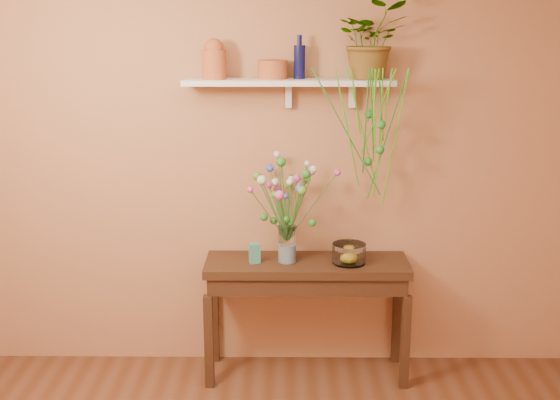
% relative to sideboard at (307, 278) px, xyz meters
% --- Properties ---
extents(room, '(4.04, 4.04, 2.70)m').
position_rel_sideboard_xyz_m(room, '(-0.17, -1.77, 0.67)').
color(room, brown).
rests_on(room, ground).
extents(sideboard, '(1.30, 0.42, 0.79)m').
position_rel_sideboard_xyz_m(sideboard, '(0.00, 0.00, 0.00)').
color(sideboard, '#3B2013').
rests_on(sideboard, ground).
extents(wall_shelf, '(1.30, 0.24, 0.19)m').
position_rel_sideboard_xyz_m(wall_shelf, '(-0.11, 0.10, 1.24)').
color(wall_shelf, white).
rests_on(wall_shelf, room).
extents(terracotta_jug, '(0.19, 0.19, 0.25)m').
position_rel_sideboard_xyz_m(terracotta_jug, '(-0.57, 0.07, 1.38)').
color(terracotta_jug, '#B45D2A').
rests_on(terracotta_jug, wall_shelf).
extents(terracotta_pot, '(0.20, 0.20, 0.11)m').
position_rel_sideboard_xyz_m(terracotta_pot, '(-0.22, 0.13, 1.32)').
color(terracotta_pot, '#B45D2A').
rests_on(terracotta_pot, wall_shelf).
extents(blue_bottle, '(0.07, 0.07, 0.27)m').
position_rel_sideboard_xyz_m(blue_bottle, '(-0.05, 0.12, 1.37)').
color(blue_bottle, '#0B0D37').
rests_on(blue_bottle, wall_shelf).
extents(spider_plant, '(0.46, 0.40, 0.47)m').
position_rel_sideboard_xyz_m(spider_plant, '(0.38, 0.11, 1.50)').
color(spider_plant, '#287824').
rests_on(spider_plant, wall_shelf).
extents(plant_fronds, '(0.59, 0.39, 0.88)m').
position_rel_sideboard_xyz_m(plant_fronds, '(0.39, -0.04, 0.97)').
color(plant_fronds, '#287824').
rests_on(plant_fronds, wall_shelf).
extents(glass_vase, '(0.11, 0.11, 0.24)m').
position_rel_sideboard_xyz_m(glass_vase, '(-0.13, -0.01, 0.22)').
color(glass_vase, white).
rests_on(glass_vase, sideboard).
extents(bouquet, '(0.58, 0.57, 0.56)m').
position_rel_sideboard_xyz_m(bouquet, '(-0.13, -0.02, 0.59)').
color(bouquet, '#386B28').
rests_on(bouquet, glass_vase).
extents(glass_bowl, '(0.21, 0.21, 0.13)m').
position_rel_sideboard_xyz_m(glass_bowl, '(0.27, -0.04, 0.17)').
color(glass_bowl, white).
rests_on(glass_bowl, sideboard).
extents(lemon, '(0.07, 0.07, 0.07)m').
position_rel_sideboard_xyz_m(lemon, '(0.27, -0.03, 0.16)').
color(lemon, gold).
rests_on(lemon, glass_bowl).
extents(carton, '(0.08, 0.07, 0.13)m').
position_rel_sideboard_xyz_m(carton, '(-0.33, -0.04, 0.18)').
color(carton, teal).
rests_on(carton, sideboard).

